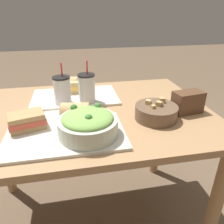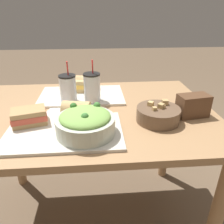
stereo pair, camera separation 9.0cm
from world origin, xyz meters
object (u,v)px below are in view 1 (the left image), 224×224
(salad_bowl, at_px, (88,124))
(drink_cup_dark, at_px, (62,91))
(chip_bag, at_px, (188,102))
(sandwich_near, at_px, (27,121))
(soup_bowl, at_px, (156,112))
(sandwich_far, at_px, (77,86))
(drink_cup_red, at_px, (87,89))
(napkin_folded, at_px, (57,115))
(baguette_far, at_px, (71,83))
(baguette_near, at_px, (76,112))

(salad_bowl, xyz_separation_m, drink_cup_dark, (-0.09, 0.32, 0.02))
(salad_bowl, height_order, chip_bag, salad_bowl)
(salad_bowl, xyz_separation_m, sandwich_near, (-0.23, 0.09, -0.01))
(soup_bowl, distance_m, sandwich_far, 0.50)
(soup_bowl, xyz_separation_m, drink_cup_red, (-0.28, 0.22, 0.05))
(sandwich_far, distance_m, napkin_folded, 0.28)
(soup_bowl, height_order, sandwich_near, soup_bowl)
(drink_cup_red, bearing_deg, sandwich_near, -139.25)
(napkin_folded, bearing_deg, chip_bag, -7.94)
(sandwich_far, bearing_deg, salad_bowl, -79.22)
(sandwich_near, xyz_separation_m, chip_bag, (0.71, 0.04, 0.01))
(drink_cup_dark, height_order, chip_bag, drink_cup_dark)
(sandwich_near, relative_size, drink_cup_dark, 0.77)
(drink_cup_dark, bearing_deg, sandwich_far, 63.57)
(drink_cup_dark, distance_m, drink_cup_red, 0.12)
(baguette_far, bearing_deg, napkin_folded, 179.17)
(salad_bowl, xyz_separation_m, drink_cup_red, (0.03, 0.32, 0.02))
(sandwich_near, relative_size, sandwich_far, 1.08)
(baguette_near, xyz_separation_m, napkin_folded, (-0.08, 0.09, -0.05))
(drink_cup_dark, bearing_deg, sandwich_near, -121.95)
(chip_bag, bearing_deg, drink_cup_red, 148.43)
(salad_bowl, relative_size, sandwich_near, 1.42)
(baguette_far, distance_m, drink_cup_red, 0.20)
(drink_cup_red, height_order, chip_bag, drink_cup_red)
(baguette_near, relative_size, chip_bag, 0.88)
(sandwich_far, distance_m, drink_cup_red, 0.16)
(salad_bowl, distance_m, soup_bowl, 0.32)
(drink_cup_red, height_order, napkin_folded, drink_cup_red)
(baguette_near, bearing_deg, soup_bowl, -84.49)
(baguette_far, xyz_separation_m, chip_bag, (0.53, -0.37, -0.00))
(salad_bowl, relative_size, baguette_far, 2.25)
(drink_cup_red, relative_size, napkin_folded, 1.39)
(napkin_folded, bearing_deg, baguette_near, -47.23)
(drink_cup_red, bearing_deg, baguette_far, 112.36)
(salad_bowl, bearing_deg, drink_cup_red, 85.43)
(sandwich_far, height_order, chip_bag, chip_bag)
(salad_bowl, xyz_separation_m, baguette_near, (-0.04, 0.12, -0.01))
(sandwich_near, xyz_separation_m, baguette_near, (0.19, 0.03, 0.01))
(baguette_near, height_order, napkin_folded, baguette_near)
(sandwich_far, xyz_separation_m, drink_cup_dark, (-0.08, -0.15, 0.03))
(salad_bowl, distance_m, chip_bag, 0.49)
(sandwich_far, xyz_separation_m, drink_cup_red, (0.04, -0.15, 0.04))
(baguette_far, height_order, chip_bag, chip_bag)
(baguette_near, xyz_separation_m, sandwich_far, (0.02, 0.35, -0.01))
(soup_bowl, distance_m, drink_cup_red, 0.36)
(chip_bag, bearing_deg, drink_cup_dark, 152.83)
(drink_cup_dark, bearing_deg, baguette_far, 77.03)
(baguette_near, relative_size, sandwich_far, 0.87)
(soup_bowl, relative_size, napkin_folded, 1.22)
(baguette_far, bearing_deg, salad_bowl, -160.79)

